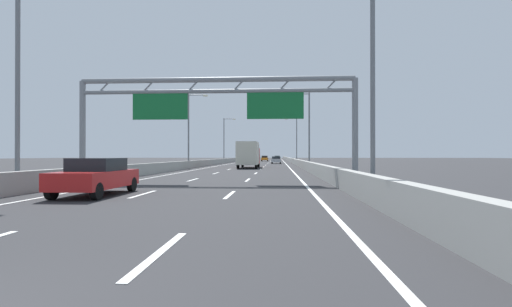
{
  "coord_description": "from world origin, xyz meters",
  "views": [
    {
      "loc": [
        3.76,
        -2.55,
        1.62
      ],
      "look_at": [
        -1.16,
        80.88,
        2.0
      ],
      "focal_mm": 26.12,
      "sensor_mm": 36.0,
      "label": 1
    }
  ],
  "objects": [
    {
      "name": "ground_plane",
      "position": [
        0.0,
        100.0,
        0.0
      ],
      "size": [
        260.0,
        260.0,
        0.0
      ],
      "primitive_type": "plane",
      "color": "#2D2D30"
    },
    {
      "name": "lane_dash_left_17",
      "position": [
        -1.8,
        156.5,
        0.01
      ],
      "size": [
        0.16,
        3.0,
        0.01
      ],
      "primitive_type": "cube",
      "color": "white",
      "rests_on": "ground_plane"
    },
    {
      "name": "lane_dash_left_14",
      "position": [
        -1.8,
        129.5,
        0.01
      ],
      "size": [
        0.16,
        3.0,
        0.01
      ],
      "primitive_type": "cube",
      "color": "white",
      "rests_on": "ground_plane"
    },
    {
      "name": "lane_dash_left_4",
      "position": [
        -1.8,
        39.5,
        0.01
      ],
      "size": [
        0.16,
        3.0,
        0.01
      ],
      "primitive_type": "cube",
      "color": "white",
      "rests_on": "ground_plane"
    },
    {
      "name": "lane_dash_right_11",
      "position": [
        1.8,
        102.5,
        0.01
      ],
      "size": [
        0.16,
        3.0,
        0.01
      ],
      "primitive_type": "cube",
      "color": "white",
      "rests_on": "ground_plane"
    },
    {
      "name": "lane_dash_left_1",
      "position": [
        -1.8,
        12.5,
        0.01
      ],
      "size": [
        0.16,
        3.0,
        0.01
      ],
      "primitive_type": "cube",
      "color": "white",
      "rests_on": "ground_plane"
    },
    {
      "name": "edge_line_right",
      "position": [
        5.25,
        88.0,
        0.01
      ],
      "size": [
        0.16,
        176.0,
        0.01
      ],
      "primitive_type": "cube",
      "color": "white",
      "rests_on": "ground_plane"
    },
    {
      "name": "lane_dash_right_12",
      "position": [
        1.8,
        111.5,
        0.01
      ],
      "size": [
        0.16,
        3.0,
        0.01
      ],
      "primitive_type": "cube",
      "color": "white",
      "rests_on": "ground_plane"
    },
    {
      "name": "streetlamp_left_mid",
      "position": [
        -7.47,
        44.55,
        5.4
      ],
      "size": [
        2.58,
        0.28,
        9.5
      ],
      "color": "slate",
      "rests_on": "ground_plane"
    },
    {
      "name": "lane_dash_right_7",
      "position": [
        1.8,
        66.5,
        0.01
      ],
      "size": [
        0.16,
        3.0,
        0.01
      ],
      "primitive_type": "cube",
      "color": "white",
      "rests_on": "ground_plane"
    },
    {
      "name": "lane_dash_left_7",
      "position": [
        -1.8,
        66.5,
        0.01
      ],
      "size": [
        0.16,
        3.0,
        0.01
      ],
      "primitive_type": "cube",
      "color": "white",
      "rests_on": "ground_plane"
    },
    {
      "name": "edge_line_left",
      "position": [
        -5.25,
        88.0,
        0.01
      ],
      "size": [
        0.16,
        176.0,
        0.01
      ],
      "primitive_type": "cube",
      "color": "white",
      "rests_on": "ground_plane"
    },
    {
      "name": "lane_dash_right_13",
      "position": [
        1.8,
        120.5,
        0.01
      ],
      "size": [
        0.16,
        3.0,
        0.01
      ],
      "primitive_type": "cube",
      "color": "white",
      "rests_on": "ground_plane"
    },
    {
      "name": "lane_dash_right_4",
      "position": [
        1.8,
        39.5,
        0.01
      ],
      "size": [
        0.16,
        3.0,
        0.01
      ],
      "primitive_type": "cube",
      "color": "white",
      "rests_on": "ground_plane"
    },
    {
      "name": "sign_gantry",
      "position": [
        0.02,
        19.8,
        4.84
      ],
      "size": [
        17.02,
        0.36,
        6.36
      ],
      "color": "gray",
      "rests_on": "ground_plane"
    },
    {
      "name": "lane_dash_left_13",
      "position": [
        -1.8,
        120.5,
        0.01
      ],
      "size": [
        0.16,
        3.0,
        0.01
      ],
      "primitive_type": "cube",
      "color": "white",
      "rests_on": "ground_plane"
    },
    {
      "name": "streetlamp_left_far",
      "position": [
        -7.47,
        75.93,
        5.4
      ],
      "size": [
        2.58,
        0.28,
        9.5
      ],
      "color": "slate",
      "rests_on": "ground_plane"
    },
    {
      "name": "lane_dash_right_10",
      "position": [
        1.8,
        93.5,
        0.01
      ],
      "size": [
        0.16,
        3.0,
        0.01
      ],
      "primitive_type": "cube",
      "color": "white",
      "rests_on": "ground_plane"
    },
    {
      "name": "lane_dash_right_17",
      "position": [
        1.8,
        156.5,
        0.01
      ],
      "size": [
        0.16,
        3.0,
        0.01
      ],
      "primitive_type": "cube",
      "color": "white",
      "rests_on": "ground_plane"
    },
    {
      "name": "orange_car",
      "position": [
        0.2,
        97.87,
        0.75
      ],
      "size": [
        1.8,
        4.38,
        1.48
      ],
      "color": "orange",
      "rests_on": "ground_plane"
    },
    {
      "name": "lane_dash_right_15",
      "position": [
        1.8,
        138.5,
        0.01
      ],
      "size": [
        0.16,
        3.0,
        0.01
      ],
      "primitive_type": "cube",
      "color": "white",
      "rests_on": "ground_plane"
    },
    {
      "name": "barrier_right",
      "position": [
        6.9,
        110.0,
        0.47
      ],
      "size": [
        0.45,
        220.0,
        0.95
      ],
      "color": "#9E9E99",
      "rests_on": "ground_plane"
    },
    {
      "name": "lane_dash_left_2",
      "position": [
        -1.8,
        21.5,
        0.01
      ],
      "size": [
        0.16,
        3.0,
        0.01
      ],
      "primitive_type": "cube",
      "color": "white",
      "rests_on": "ground_plane"
    },
    {
      "name": "lane_dash_left_12",
      "position": [
        -1.8,
        111.5,
        0.01
      ],
      "size": [
        0.16,
        3.0,
        0.01
      ],
      "primitive_type": "cube",
      "color": "white",
      "rests_on": "ground_plane"
    },
    {
      "name": "lane_dash_right_6",
      "position": [
        1.8,
        57.5,
        0.01
      ],
      "size": [
        0.16,
        3.0,
        0.01
      ],
      "primitive_type": "cube",
      "color": "white",
      "rests_on": "ground_plane"
    },
    {
      "name": "red_car",
      "position": [
        -3.58,
        12.08,
        0.77
      ],
      "size": [
        1.9,
        4.32,
        1.5
      ],
      "color": "red",
      "rests_on": "ground_plane"
    },
    {
      "name": "lane_dash_left_9",
      "position": [
        -1.8,
        84.5,
        0.01
      ],
      "size": [
        0.16,
        3.0,
        0.01
      ],
      "primitive_type": "cube",
      "color": "white",
      "rests_on": "ground_plane"
    },
    {
      "name": "lane_dash_left_6",
      "position": [
        -1.8,
        57.5,
        0.01
      ],
      "size": [
        0.16,
        3.0,
        0.01
      ],
      "primitive_type": "cube",
      "color": "white",
      "rests_on": "ground_plane"
    },
    {
      "name": "lane_dash_left_15",
      "position": [
        -1.8,
        138.5,
        0.01
      ],
      "size": [
        0.16,
        3.0,
        0.01
      ],
      "primitive_type": "cube",
      "color": "white",
      "rests_on": "ground_plane"
    },
    {
      "name": "lane_dash_right_8",
      "position": [
        1.8,
        75.5,
        0.01
      ],
      "size": [
        0.16,
        3.0,
        0.01
      ],
      "primitive_type": "cube",
      "color": "white",
      "rests_on": "ground_plane"
    },
    {
      "name": "lane_dash_right_1",
      "position": [
        1.8,
        12.5,
        0.01
      ],
      "size": [
        0.16,
        3.0,
        0.01
      ],
      "primitive_type": "cube",
      "color": "white",
      "rests_on": "ground_plane"
    },
    {
      "name": "lane_dash_right_2",
      "position": [
        1.8,
        21.5,
        0.01
      ],
      "size": [
        0.16,
        3.0,
        0.01
      ],
      "primitive_type": "cube",
      "color": "white",
      "rests_on": "ground_plane"
    },
    {
      "name": "box_truck",
      "position": [
        0.07,
        44.16,
        1.76
      ],
      "size": [
        2.45,
        8.13,
        3.24
      ],
      "color": "#B21E19",
      "rests_on": "ground_plane"
    },
    {
      "name": "green_car",
      "position": [
        3.53,
        130.39,
        0.74
      ],
      "size": [
        1.89,
        4.4,
        1.44
      ],
      "color": "#1E7A38",
      "rests_on": "ground_plane"
    },
    {
      "name": "lane_dash_right_5",
      "position": [
        1.8,
        48.5,
        0.01
      ],
      "size": [
        0.16,
        3.0,
        0.01
      ],
      "primitive_type": "cube",
      "color": "white",
      "rests_on": "ground_plane"
    },
    {
      "name": "lane_dash_right_14",
      "position": [
        1.8,
        129.5,
        0.01
      ],
      "size": [
        0.16,
        3.0,
        0.01
      ],
      "primitive_type": "cube",
      "color": "white",
      "rests_on": "ground_plane"
    },
    {
      "name": "lane_dash_right_0",
      "position": [
        1.8,
        3.5,
        0.01
      ],
      "size": [
        0.16,
        3.0,
        0.01
      ],
      "primitive_type": "cube",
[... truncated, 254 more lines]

